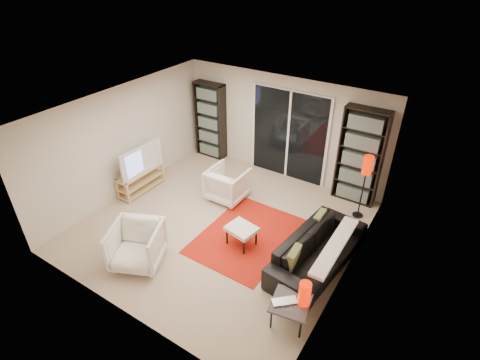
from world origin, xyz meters
name	(u,v)px	position (x,y,z in m)	size (l,w,h in m)	color
floor	(221,225)	(0.00, 0.00, 0.00)	(5.00, 5.00, 0.00)	#C3AD8D
wall_back	(282,127)	(0.00, 2.50, 1.20)	(5.00, 0.02, 2.40)	beige
wall_front	(113,255)	(0.00, -2.50, 1.20)	(5.00, 0.02, 2.40)	beige
wall_left	(124,142)	(-2.50, 0.00, 1.20)	(0.02, 5.00, 2.40)	beige
wall_right	(353,220)	(2.50, 0.00, 1.20)	(0.02, 5.00, 2.40)	beige
ceiling	(218,112)	(0.00, 0.00, 2.40)	(5.00, 5.00, 0.02)	white
sliding_door	(289,136)	(0.20, 2.46, 1.05)	(1.92, 0.08, 2.16)	white
bookshelf_left	(210,121)	(-1.95, 2.33, 0.98)	(0.80, 0.30, 1.95)	black
bookshelf_right	(360,157)	(1.90, 2.33, 1.05)	(0.90, 0.30, 2.10)	black
tv_stand	(141,180)	(-2.27, 0.08, 0.26)	(0.37, 1.16, 0.50)	#D9B67E
tv	(138,159)	(-2.25, 0.08, 0.82)	(1.10, 0.14, 0.63)	black
rug	(247,236)	(0.60, 0.00, 0.01)	(1.59, 2.16, 0.01)	#B51B0E
sofa	(318,251)	(2.02, 0.02, 0.32)	(2.17, 0.85, 0.63)	black
armchair_back	(228,184)	(-0.44, 0.88, 0.36)	(0.78, 0.80, 0.73)	white
armchair_front	(137,245)	(-0.63, -1.61, 0.39)	(0.82, 0.85, 0.77)	white
ottoman	(242,230)	(0.63, -0.25, 0.34)	(0.59, 0.51, 0.40)	white
side_table	(291,304)	(2.14, -1.29, 0.36)	(0.63, 0.63, 0.40)	#414146
laptop	(285,304)	(2.09, -1.38, 0.41)	(0.36, 0.23, 0.03)	silver
table_lamp	(305,294)	(2.29, -1.21, 0.60)	(0.17, 0.17, 0.39)	red
floor_lamp	(366,171)	(2.19, 1.79, 1.07)	(0.21, 0.21, 1.39)	black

